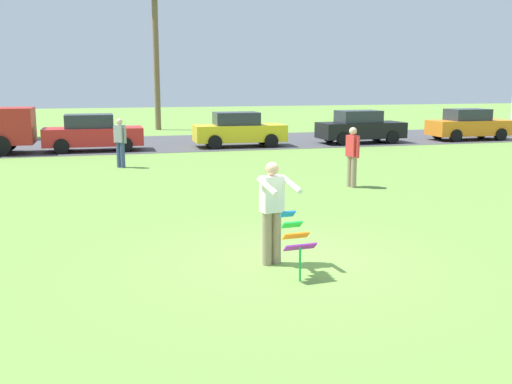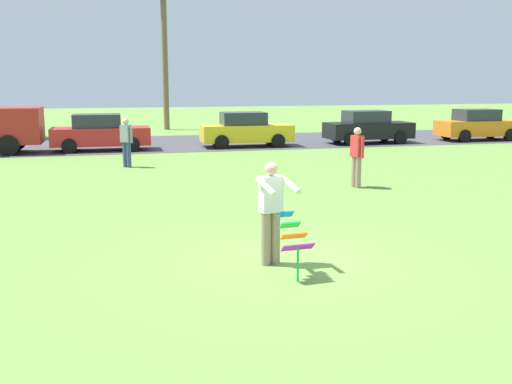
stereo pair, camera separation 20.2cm
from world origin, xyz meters
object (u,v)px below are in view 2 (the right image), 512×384
object	(u,v)px
person_kite_flyer	(271,209)
parked_car_black	(368,128)
kite_held	(294,237)
person_walker_near	(357,155)
person_walker_far	(126,141)
parked_car_red	(100,133)
parked_car_yellow	(246,130)
parked_car_orange	(478,125)

from	to	relation	value
person_kite_flyer	parked_car_black	distance (m)	20.11
kite_held	parked_car_black	world-z (taller)	parked_car_black
parked_car_black	person_walker_near	size ratio (longest dim) A/B	2.46
person_kite_flyer	person_walker_far	world-z (taller)	same
parked_car_red	parked_car_black	distance (m)	12.68
person_kite_flyer	kite_held	world-z (taller)	person_kite_flyer
kite_held	person_walker_far	world-z (taller)	person_walker_far
parked_car_yellow	parked_car_orange	bearing A→B (deg)	-0.00
kite_held	parked_car_orange	distance (m)	24.15
parked_car_orange	person_walker_near	xyz separation A→B (m)	(-11.58, -11.17, 0.16)
parked_car_orange	person_walker_near	bearing A→B (deg)	-136.03
person_walker_near	kite_held	bearing A→B (deg)	-120.20
person_walker_far	parked_car_yellow	bearing A→B (deg)	44.15
person_kite_flyer	person_walker_near	world-z (taller)	same
person_kite_flyer	parked_car_orange	size ratio (longest dim) A/B	0.41
parked_car_yellow	person_walker_far	size ratio (longest dim) A/B	2.45
parked_car_yellow	parked_car_orange	size ratio (longest dim) A/B	1.01
kite_held	parked_car_yellow	distance (m)	18.65
parked_car_red	parked_car_yellow	world-z (taller)	same
person_kite_flyer	parked_car_orange	bearing A→B (deg)	47.86
person_walker_far	parked_car_orange	bearing A→B (deg)	16.93
parked_car_red	person_walker_near	size ratio (longest dim) A/B	2.43
parked_car_black	person_walker_far	world-z (taller)	person_walker_far
parked_car_red	parked_car_yellow	size ratio (longest dim) A/B	0.99
person_kite_flyer	parked_car_yellow	distance (m)	17.95
person_walker_near	person_walker_far	xyz separation A→B (m)	(-6.26, 5.74, 0.00)
parked_car_red	person_walker_near	distance (m)	13.30
person_kite_flyer	parked_car_red	xyz separation A→B (m)	(-2.90, 17.57, -0.18)
parked_car_black	person_walker_far	xyz separation A→B (m)	(-11.73, -5.43, 0.16)
parked_car_yellow	parked_car_black	world-z (taller)	same
parked_car_red	person_walker_far	bearing A→B (deg)	-80.02
parked_car_black	person_walker_far	distance (m)	12.92
kite_held	person_walker_far	xyz separation A→B (m)	(-2.10, 12.89, 0.27)
person_walker_near	person_walker_far	world-z (taller)	same
kite_held	parked_car_orange	size ratio (longest dim) A/B	0.24
parked_car_red	parked_car_black	world-z (taller)	same
person_kite_flyer	parked_car_orange	xyz separation A→B (m)	(15.90, 17.57, -0.18)
parked_car_red	person_walker_near	world-z (taller)	person_walker_near
person_kite_flyer	kite_held	bearing A→B (deg)	-78.43
person_kite_flyer	parked_car_yellow	bearing A→B (deg)	78.27
parked_car_yellow	person_walker_near	distance (m)	11.19
parked_car_yellow	parked_car_orange	distance (m)	12.25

